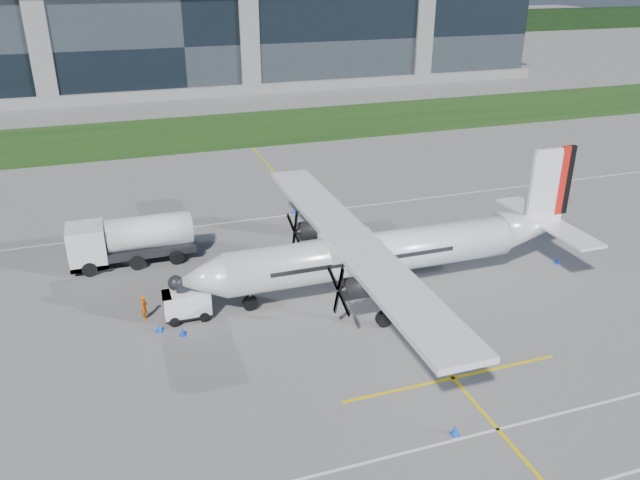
% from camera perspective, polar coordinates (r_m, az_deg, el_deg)
% --- Properties ---
extents(ground, '(400.00, 400.00, 0.00)m').
position_cam_1_polar(ground, '(72.04, -8.69, 8.33)').
color(ground, '#64625F').
rests_on(ground, ground).
extents(grass_strip, '(400.00, 18.00, 0.04)m').
position_cam_1_polar(grass_strip, '(79.67, -9.77, 9.80)').
color(grass_strip, '#193D10').
rests_on(grass_strip, ground).
extents(terminal_building, '(120.00, 20.00, 15.00)m').
position_cam_1_polar(terminal_building, '(109.68, -12.99, 17.39)').
color(terminal_building, black).
rests_on(terminal_building, ground).
extents(tree_line, '(400.00, 6.00, 6.00)m').
position_cam_1_polar(tree_line, '(169.61, -15.32, 17.83)').
color(tree_line, black).
rests_on(tree_line, ground).
extents(yellow_taxiway_centerline, '(0.20, 70.00, 0.01)m').
position_cam_1_polar(yellow_taxiway_centerline, '(45.42, 2.07, -1.00)').
color(yellow_taxiway_centerline, yellow).
rests_on(yellow_taxiway_centerline, ground).
extents(turboprop_aircraft, '(26.62, 27.61, 8.28)m').
position_cam_1_polar(turboprop_aircraft, '(38.85, 6.21, 1.04)').
color(turboprop_aircraft, white).
rests_on(turboprop_aircraft, ground).
extents(fuel_tanker_truck, '(8.82, 2.87, 3.31)m').
position_cam_1_polar(fuel_tanker_truck, '(44.99, -17.60, -0.14)').
color(fuel_tanker_truck, silver).
rests_on(fuel_tanker_truck, ground).
extents(baggage_tug, '(2.88, 1.73, 1.73)m').
position_cam_1_polar(baggage_tug, '(37.60, -12.06, -5.80)').
color(baggage_tug, white).
rests_on(baggage_tug, ground).
extents(ground_crew_person, '(0.68, 0.83, 1.79)m').
position_cam_1_polar(ground_crew_person, '(38.04, -15.80, -5.79)').
color(ground_crew_person, '#F25907').
rests_on(ground_crew_person, ground).
extents(safety_cone_portwing, '(0.36, 0.36, 0.50)m').
position_cam_1_polar(safety_cone_portwing, '(29.58, 12.25, -16.60)').
color(safety_cone_portwing, blue).
rests_on(safety_cone_portwing, ground).
extents(safety_cone_fwd, '(0.36, 0.36, 0.50)m').
position_cam_1_polar(safety_cone_fwd, '(36.93, -14.47, -7.76)').
color(safety_cone_fwd, blue).
rests_on(safety_cone_fwd, ground).
extents(safety_cone_stbdwing, '(0.36, 0.36, 0.50)m').
position_cam_1_polar(safety_cone_stbdwing, '(52.07, -2.40, 2.67)').
color(safety_cone_stbdwing, blue).
rests_on(safety_cone_stbdwing, ground).
extents(safety_cone_nose_port, '(0.36, 0.36, 0.50)m').
position_cam_1_polar(safety_cone_nose_port, '(36.30, -12.45, -8.14)').
color(safety_cone_nose_port, blue).
rests_on(safety_cone_nose_port, ground).
extents(safety_cone_tail, '(0.36, 0.36, 0.50)m').
position_cam_1_polar(safety_cone_tail, '(46.48, 20.87, -1.74)').
color(safety_cone_tail, blue).
rests_on(safety_cone_tail, ground).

